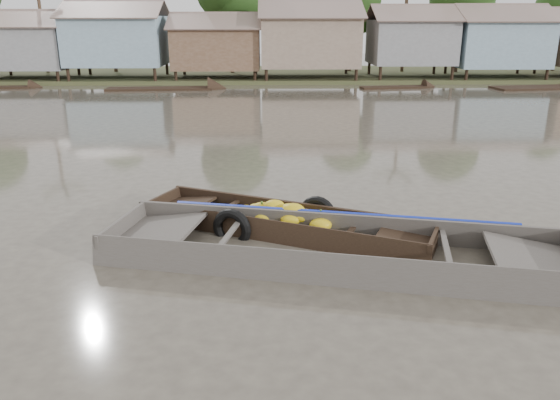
{
  "coord_description": "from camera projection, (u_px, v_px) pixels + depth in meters",
  "views": [
    {
      "loc": [
        -0.46,
        -9.22,
        4.17
      ],
      "look_at": [
        -0.21,
        0.86,
        0.8
      ],
      "focal_mm": 35.0,
      "sensor_mm": 36.0,
      "label": 1
    }
  ],
  "objects": [
    {
      "name": "distant_boats",
      "position": [
        409.0,
        93.0,
        32.47
      ],
      "size": [
        44.83,
        13.37,
        0.35
      ],
      "color": "black",
      "rests_on": "ground"
    },
    {
      "name": "viewer_boat",
      "position": [
        335.0,
        255.0,
        9.91
      ],
      "size": [
        8.63,
        3.94,
        0.67
      ],
      "rotation": [
        0.0,
        0.0,
        -0.22
      ],
      "color": "#49443E",
      "rests_on": "ground"
    },
    {
      "name": "ground",
      "position": [
        292.0,
        256.0,
        10.08
      ],
      "size": [
        120.0,
        120.0,
        0.0
      ],
      "primitive_type": "plane",
      "color": "#463F36",
      "rests_on": "ground"
    },
    {
      "name": "banana_boat",
      "position": [
        282.0,
        222.0,
        11.22
      ],
      "size": [
        6.11,
        3.85,
        0.87
      ],
      "rotation": [
        0.0,
        0.0,
        -0.43
      ],
      "color": "black",
      "rests_on": "ground"
    },
    {
      "name": "riverbank",
      "position": [
        314.0,
        34.0,
        39.38
      ],
      "size": [
        120.0,
        12.47,
        10.22
      ],
      "color": "#384723",
      "rests_on": "ground"
    }
  ]
}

